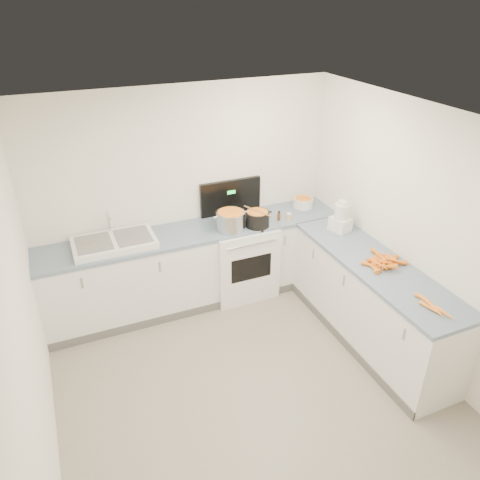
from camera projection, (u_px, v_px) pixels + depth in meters
name	position (u px, v px, depth m)	size (l,w,h in m)	color
floor	(257.00, 396.00, 4.37)	(3.50, 4.00, 0.00)	gray
ceiling	(263.00, 132.00, 3.17)	(3.50, 4.00, 0.00)	white
wall_back	(185.00, 195.00, 5.39)	(3.50, 2.50, 0.00)	white
wall_left	(26.00, 342.00, 3.17)	(4.00, 2.50, 0.00)	white
wall_right	(428.00, 244.00, 4.37)	(4.00, 2.50, 0.00)	white
counter_back	(197.00, 266.00, 5.52)	(3.50, 0.62, 0.94)	white
counter_right	(371.00, 302.00, 4.88)	(0.62, 2.20, 0.94)	white
stove	(240.00, 257.00, 5.69)	(0.76, 0.65, 1.36)	white
sink	(114.00, 242.00, 4.96)	(0.86, 0.52, 0.31)	white
steel_pot	(231.00, 222.00, 5.26)	(0.32, 0.32, 0.24)	silver
black_pot	(257.00, 220.00, 5.35)	(0.27, 0.27, 0.20)	black
wooden_spoon	(258.00, 211.00, 5.30)	(0.02, 0.02, 0.41)	#AD7A47
mixing_bowl	(303.00, 202.00, 5.83)	(0.25, 0.25, 0.11)	white
extract_bottle	(279.00, 216.00, 5.50)	(0.04, 0.04, 0.10)	#593319
spice_jar	(289.00, 218.00, 5.49)	(0.05, 0.05, 0.08)	#E5B266
food_processor	(341.00, 218.00, 5.22)	(0.23, 0.26, 0.36)	white
carrot_pile	(383.00, 261.00, 4.63)	(0.43, 0.44, 0.09)	orange
peeled_carrots	(433.00, 307.00, 4.00)	(0.13, 0.42, 0.04)	orange
peelings	(94.00, 244.00, 4.86)	(0.22, 0.28, 0.01)	tan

